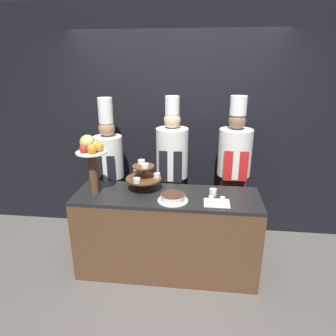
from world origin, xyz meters
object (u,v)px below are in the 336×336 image
object	(u,v)px
chef_center_right	(234,167)
fruit_pedestal	(91,154)
chef_left	(109,167)
chef_center_left	(172,166)
cake_round	(173,198)
cup_white	(213,192)
cake_square_tray	(217,202)
tiered_stand	(144,176)

from	to	relation	value
chef_center_right	fruit_pedestal	bearing A→B (deg)	-156.72
chef_left	chef_center_left	xyz separation A→B (m)	(0.76, -0.00, 0.04)
fruit_pedestal	chef_center_right	size ratio (longest dim) A/B	0.33
cake_round	cup_white	xyz separation A→B (m)	(0.39, 0.17, -0.00)
chef_center_left	chef_center_right	size ratio (longest dim) A/B	0.99
cake_square_tray	chef_center_right	world-z (taller)	chef_center_right
cake_square_tray	cake_round	bearing A→B (deg)	179.00
fruit_pedestal	chef_center_right	world-z (taller)	chef_center_right
chef_left	chef_center_right	xyz separation A→B (m)	(1.48, -0.00, 0.05)
cake_square_tray	chef_center_left	distance (m)	0.89
cup_white	chef_center_right	size ratio (longest dim) A/B	0.04
cup_white	chef_center_left	size ratio (longest dim) A/B	0.04
fruit_pedestal	chef_left	world-z (taller)	chef_left
tiered_stand	fruit_pedestal	size ratio (longest dim) A/B	0.62
tiered_stand	cup_white	distance (m)	0.72
tiered_stand	chef_center_left	bearing A→B (deg)	64.19
fruit_pedestal	chef_center_left	bearing A→B (deg)	40.40
chef_left	cake_round	bearing A→B (deg)	-40.66
tiered_stand	chef_center_right	distance (m)	1.08
cup_white	chef_left	size ratio (longest dim) A/B	0.04
cup_white	chef_center_left	distance (m)	0.73
chef_left	fruit_pedestal	bearing A→B (deg)	-86.99
chef_center_left	chef_center_right	world-z (taller)	chef_center_right
fruit_pedestal	cake_square_tray	distance (m)	1.30
fruit_pedestal	cup_white	size ratio (longest dim) A/B	8.17
cake_round	chef_left	size ratio (longest dim) A/B	0.17
cake_square_tray	fruit_pedestal	bearing A→B (deg)	174.81
chef_left	chef_center_left	bearing A→B (deg)	-0.01
cake_round	chef_center_left	bearing A→B (deg)	96.46
chef_center_left	chef_center_right	bearing A→B (deg)	0.01
chef_center_left	cake_square_tray	bearing A→B (deg)	-55.73
tiered_stand	chef_left	distance (m)	0.73
fruit_pedestal	chef_left	size ratio (longest dim) A/B	0.33
chef_left	tiered_stand	bearing A→B (deg)	-43.86
cake_round	cup_white	distance (m)	0.42
tiered_stand	chef_center_left	distance (m)	0.56
cake_round	chef_center_right	bearing A→B (deg)	48.96
cake_round	tiered_stand	bearing A→B (deg)	145.19
cake_square_tray	cup_white	bearing A→B (deg)	100.19
tiered_stand	cake_square_tray	bearing A→B (deg)	-17.42
tiered_stand	chef_left	bearing A→B (deg)	136.14
tiered_stand	cup_white	xyz separation A→B (m)	(0.71, -0.05, -0.12)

